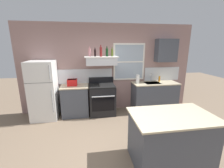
{
  "coord_description": "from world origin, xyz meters",
  "views": [
    {
      "loc": [
        -0.63,
        -2.48,
        2.05
      ],
      "look_at": [
        -0.05,
        1.2,
        1.1
      ],
      "focal_mm": 24.23,
      "sensor_mm": 36.0,
      "label": 1
    }
  ],
  "objects_px": {
    "bottle_rose_pink": "(90,52)",
    "paper_towel_roll": "(138,79)",
    "dish_soap_bottle": "(159,79)",
    "bottle_olive_oil_square": "(112,53)",
    "bottle_dark_green_wine": "(107,52)",
    "bottle_balsamic_dark": "(95,53)",
    "refrigerator": "(44,90)",
    "stove_range": "(102,99)",
    "kitchen_island": "(170,138)",
    "toaster": "(72,82)",
    "bottle_red_label_wine": "(101,52)"
  },
  "relations": [
    {
      "from": "stove_range",
      "to": "bottle_olive_oil_square",
      "type": "xyz_separation_m",
      "value": [
        0.32,
        0.09,
        1.39
      ]
    },
    {
      "from": "bottle_red_label_wine",
      "to": "bottle_dark_green_wine",
      "type": "xyz_separation_m",
      "value": [
        0.18,
        0.04,
        -0.02
      ]
    },
    {
      "from": "refrigerator",
      "to": "bottle_dark_green_wine",
      "type": "bearing_deg",
      "value": 3.34
    },
    {
      "from": "bottle_dark_green_wine",
      "to": "dish_soap_bottle",
      "type": "height_order",
      "value": "bottle_dark_green_wine"
    },
    {
      "from": "bottle_red_label_wine",
      "to": "paper_towel_roll",
      "type": "height_order",
      "value": "bottle_red_label_wine"
    },
    {
      "from": "bottle_olive_oil_square",
      "to": "kitchen_island",
      "type": "bearing_deg",
      "value": -73.28
    },
    {
      "from": "bottle_red_label_wine",
      "to": "kitchen_island",
      "type": "xyz_separation_m",
      "value": [
        1.01,
        -2.23,
        -1.42
      ]
    },
    {
      "from": "refrigerator",
      "to": "dish_soap_bottle",
      "type": "bearing_deg",
      "value": 2.6
    },
    {
      "from": "bottle_balsamic_dark",
      "to": "paper_towel_roll",
      "type": "distance_m",
      "value": 1.52
    },
    {
      "from": "refrigerator",
      "to": "kitchen_island",
      "type": "xyz_separation_m",
      "value": [
        2.65,
        -2.16,
        -0.37
      ]
    },
    {
      "from": "refrigerator",
      "to": "bottle_rose_pink",
      "type": "relative_size",
      "value": 5.92
    },
    {
      "from": "bottle_olive_oil_square",
      "to": "dish_soap_bottle",
      "type": "bearing_deg",
      "value": 1.89
    },
    {
      "from": "refrigerator",
      "to": "bottle_olive_oil_square",
      "type": "height_order",
      "value": "bottle_olive_oil_square"
    },
    {
      "from": "refrigerator",
      "to": "bottle_rose_pink",
      "type": "distance_m",
      "value": 1.69
    },
    {
      "from": "bottle_rose_pink",
      "to": "bottle_dark_green_wine",
      "type": "distance_m",
      "value": 0.5
    },
    {
      "from": "toaster",
      "to": "stove_range",
      "type": "bearing_deg",
      "value": -4.76
    },
    {
      "from": "bottle_red_label_wine",
      "to": "paper_towel_roll",
      "type": "relative_size",
      "value": 1.2
    },
    {
      "from": "dish_soap_bottle",
      "to": "bottle_olive_oil_square",
      "type": "bearing_deg",
      "value": -178.11
    },
    {
      "from": "bottle_olive_oil_square",
      "to": "kitchen_island",
      "type": "height_order",
      "value": "bottle_olive_oil_square"
    },
    {
      "from": "bottle_red_label_wine",
      "to": "bottle_olive_oil_square",
      "type": "relative_size",
      "value": 1.27
    },
    {
      "from": "stove_range",
      "to": "paper_towel_roll",
      "type": "distance_m",
      "value": 1.26
    },
    {
      "from": "bottle_olive_oil_square",
      "to": "paper_towel_roll",
      "type": "bearing_deg",
      "value": -3.51
    },
    {
      "from": "bottle_rose_pink",
      "to": "kitchen_island",
      "type": "distance_m",
      "value": 3.03
    },
    {
      "from": "bottle_rose_pink",
      "to": "dish_soap_bottle",
      "type": "xyz_separation_m",
      "value": [
        2.21,
        -0.01,
        -0.86
      ]
    },
    {
      "from": "toaster",
      "to": "paper_towel_roll",
      "type": "distance_m",
      "value": 1.98
    },
    {
      "from": "stove_range",
      "to": "paper_towel_roll",
      "type": "relative_size",
      "value": 4.04
    },
    {
      "from": "toaster",
      "to": "bottle_balsamic_dark",
      "type": "distance_m",
      "value": 1.09
    },
    {
      "from": "bottle_dark_green_wine",
      "to": "bottle_rose_pink",
      "type": "bearing_deg",
      "value": 172.38
    },
    {
      "from": "toaster",
      "to": "stove_range",
      "type": "distance_m",
      "value": 1.02
    },
    {
      "from": "bottle_dark_green_wine",
      "to": "dish_soap_bottle",
      "type": "distance_m",
      "value": 1.92
    },
    {
      "from": "refrigerator",
      "to": "toaster",
      "type": "xyz_separation_m",
      "value": [
        0.79,
        0.09,
        0.18
      ]
    },
    {
      "from": "paper_towel_roll",
      "to": "dish_soap_bottle",
      "type": "xyz_separation_m",
      "value": [
        0.76,
        0.1,
        -0.04
      ]
    },
    {
      "from": "bottle_rose_pink",
      "to": "bottle_olive_oil_square",
      "type": "relative_size",
      "value": 1.1
    },
    {
      "from": "stove_range",
      "to": "kitchen_island",
      "type": "bearing_deg",
      "value": -65.33
    },
    {
      "from": "bottle_rose_pink",
      "to": "bottle_dark_green_wine",
      "type": "xyz_separation_m",
      "value": [
        0.5,
        -0.07,
        0.0
      ]
    },
    {
      "from": "bottle_balsamic_dark",
      "to": "paper_towel_roll",
      "type": "relative_size",
      "value": 0.92
    },
    {
      "from": "dish_soap_bottle",
      "to": "kitchen_island",
      "type": "bearing_deg",
      "value": -110.68
    },
    {
      "from": "bottle_balsamic_dark",
      "to": "bottle_dark_green_wine",
      "type": "distance_m",
      "value": 0.34
    },
    {
      "from": "bottle_rose_pink",
      "to": "paper_towel_roll",
      "type": "xyz_separation_m",
      "value": [
        1.44,
        -0.11,
        -0.82
      ]
    },
    {
      "from": "paper_towel_roll",
      "to": "bottle_red_label_wine",
      "type": "bearing_deg",
      "value": 179.76
    },
    {
      "from": "refrigerator",
      "to": "bottle_olive_oil_square",
      "type": "distance_m",
      "value": 2.23
    },
    {
      "from": "refrigerator",
      "to": "bottle_olive_oil_square",
      "type": "bearing_deg",
      "value": 3.16
    },
    {
      "from": "paper_towel_roll",
      "to": "kitchen_island",
      "type": "height_order",
      "value": "paper_towel_roll"
    },
    {
      "from": "refrigerator",
      "to": "kitchen_island",
      "type": "height_order",
      "value": "refrigerator"
    },
    {
      "from": "stove_range",
      "to": "bottle_dark_green_wine",
      "type": "xyz_separation_m",
      "value": [
        0.17,
        0.08,
        1.4
      ]
    },
    {
      "from": "bottle_red_label_wine",
      "to": "paper_towel_roll",
      "type": "bearing_deg",
      "value": -0.24
    },
    {
      "from": "bottle_dark_green_wine",
      "to": "kitchen_island",
      "type": "bearing_deg",
      "value": -69.79
    },
    {
      "from": "bottle_rose_pink",
      "to": "bottle_balsamic_dark",
      "type": "relative_size",
      "value": 1.12
    },
    {
      "from": "bottle_red_label_wine",
      "to": "kitchen_island",
      "type": "relative_size",
      "value": 0.23
    },
    {
      "from": "refrigerator",
      "to": "bottle_red_label_wine",
      "type": "xyz_separation_m",
      "value": [
        1.64,
        0.07,
        1.06
      ]
    }
  ]
}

